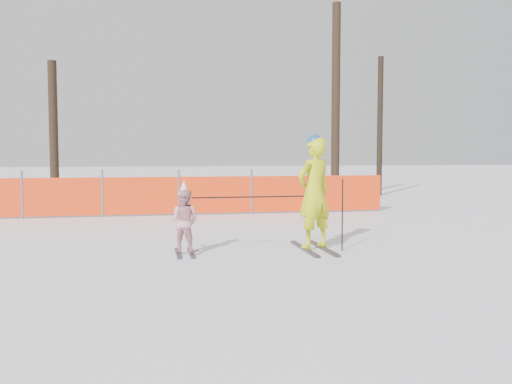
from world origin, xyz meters
The scene contains 6 objects.
ground centered at (0.00, 0.00, 0.00)m, with size 120.00×120.00×0.00m, color white.
adult centered at (0.95, 0.07, 1.01)m, with size 0.84×1.61×2.02m.
child centered at (-1.31, 0.08, 0.57)m, with size 0.65×0.98×1.25m.
ski_poles centered at (0.43, 0.00, 0.82)m, with size 2.60×0.23×1.25m.
safety_fence centered at (-3.25, 6.00, 0.56)m, with size 15.82×0.06×1.25m.
tree_trunks centered at (1.71, 11.30, 3.02)m, with size 12.62×2.27×7.05m.
Camera 1 is at (-1.92, -9.48, 1.71)m, focal length 40.00 mm.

